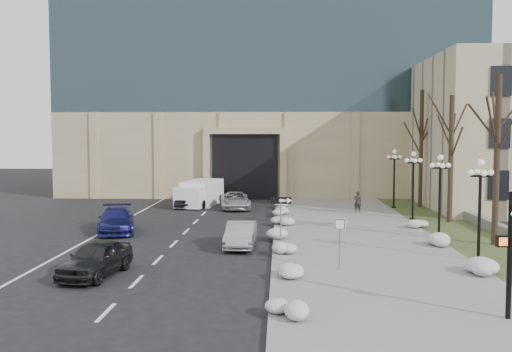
# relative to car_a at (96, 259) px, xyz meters

# --- Properties ---
(ground) EXTENTS (160.00, 160.00, 0.00)m
(ground) POSITION_rel_car_a_xyz_m (8.40, -2.83, -0.74)
(ground) COLOR black
(ground) RESTS_ON ground
(sidewalk) EXTENTS (9.00, 40.00, 0.12)m
(sidewalk) POSITION_rel_car_a_xyz_m (11.90, 11.17, -0.68)
(sidewalk) COLOR gray
(sidewalk) RESTS_ON ground
(curb) EXTENTS (0.30, 40.00, 0.14)m
(curb) POSITION_rel_car_a_xyz_m (7.40, 11.17, -0.67)
(curb) COLOR gray
(curb) RESTS_ON ground
(grass_strip) EXTENTS (4.00, 40.00, 0.10)m
(grass_strip) POSITION_rel_car_a_xyz_m (18.40, 11.17, -0.69)
(grass_strip) COLOR #354321
(grass_strip) RESTS_ON ground
(stone_wall) EXTENTS (0.50, 30.00, 0.70)m
(stone_wall) POSITION_rel_car_a_xyz_m (20.40, 13.17, -0.39)
(stone_wall) COLOR slate
(stone_wall) RESTS_ON ground
(office_tower) EXTENTS (40.00, 24.70, 36.00)m
(office_tower) POSITION_rel_car_a_xyz_m (6.39, 40.75, 17.75)
(office_tower) COLOR tan
(office_tower) RESTS_ON ground
(car_a) EXTENTS (2.40, 4.56, 1.48)m
(car_a) POSITION_rel_car_a_xyz_m (0.00, 0.00, 0.00)
(car_a) COLOR black
(car_a) RESTS_ON ground
(car_b) EXTENTS (1.53, 4.16, 1.36)m
(car_b) POSITION_rel_car_a_xyz_m (5.58, 6.36, -0.06)
(car_b) COLOR #9C9DA3
(car_b) RESTS_ON ground
(car_c) EXTENTS (3.31, 5.48, 1.48)m
(car_c) POSITION_rel_car_a_xyz_m (-2.27, 10.78, 0.00)
(car_c) COLOR navy
(car_c) RESTS_ON ground
(car_d) EXTENTS (2.86, 5.12, 1.35)m
(car_d) POSITION_rel_car_a_xyz_m (4.05, 22.09, -0.06)
(car_d) COLOR silver
(car_d) RESTS_ON ground
(car_e) EXTENTS (2.32, 4.69, 1.54)m
(car_e) POSITION_rel_car_a_xyz_m (-0.10, 23.14, 0.03)
(car_e) COLOR #333238
(car_e) RESTS_ON ground
(pedestrian) EXTENTS (0.63, 0.46, 1.59)m
(pedestrian) POSITION_rel_car_a_xyz_m (13.42, 19.60, 0.17)
(pedestrian) COLOR black
(pedestrian) RESTS_ON sidewalk
(box_truck) EXTENTS (3.42, 6.80, 2.06)m
(box_truck) POSITION_rel_car_a_xyz_m (0.90, 24.26, 0.26)
(box_truck) COLOR white
(box_truck) RESTS_ON ground
(one_way_sign) EXTENTS (1.05, 0.28, 2.83)m
(one_way_sign) POSITION_rel_car_a_xyz_m (7.83, 4.68, 1.60)
(one_way_sign) COLOR slate
(one_way_sign) RESTS_ON ground
(keep_sign) EXTENTS (0.50, 0.10, 2.32)m
(keep_sign) POSITION_rel_car_a_xyz_m (10.16, 1.07, 0.97)
(keep_sign) COLOR slate
(keep_sign) RESTS_ON ground
(traffic_signal) EXTENTS (0.69, 0.92, 4.10)m
(traffic_signal) POSITION_rel_car_a_xyz_m (14.71, -5.24, 1.29)
(traffic_signal) COLOR black
(traffic_signal) RESTS_ON ground
(snow_clump_a) EXTENTS (1.10, 1.60, 0.36)m
(snow_clump_a) POSITION_rel_car_a_xyz_m (7.86, -5.13, -0.44)
(snow_clump_a) COLOR silver
(snow_clump_a) RESTS_ON sidewalk
(snow_clump_b) EXTENTS (1.10, 1.60, 0.36)m
(snow_clump_b) POSITION_rel_car_a_xyz_m (7.81, -0.32, -0.44)
(snow_clump_b) COLOR silver
(snow_clump_b) RESTS_ON sidewalk
(snow_clump_c) EXTENTS (1.10, 1.60, 0.36)m
(snow_clump_c) POSITION_rel_car_a_xyz_m (7.92, 4.49, -0.44)
(snow_clump_c) COLOR silver
(snow_clump_c) RESTS_ON sidewalk
(snow_clump_d) EXTENTS (1.10, 1.60, 0.36)m
(snow_clump_d) POSITION_rel_car_a_xyz_m (7.55, 8.31, -0.44)
(snow_clump_d) COLOR silver
(snow_clump_d) RESTS_ON sidewalk
(snow_clump_e) EXTENTS (1.10, 1.60, 0.36)m
(snow_clump_e) POSITION_rel_car_a_xyz_m (7.83, 13.53, -0.44)
(snow_clump_e) COLOR silver
(snow_clump_e) RESTS_ON sidewalk
(snow_clump_f) EXTENTS (1.10, 1.60, 0.36)m
(snow_clump_f) POSITION_rel_car_a_xyz_m (7.86, 17.99, -0.44)
(snow_clump_f) COLOR silver
(snow_clump_f) RESTS_ON sidewalk
(snow_clump_g) EXTENTS (1.10, 1.60, 0.36)m
(snow_clump_g) POSITION_rel_car_a_xyz_m (7.91, 22.08, -0.44)
(snow_clump_g) COLOR silver
(snow_clump_g) RESTS_ON sidewalk
(snow_clump_h) EXTENTS (1.10, 1.60, 0.36)m
(snow_clump_h) POSITION_rel_car_a_xyz_m (15.99, 0.61, -0.44)
(snow_clump_h) COLOR silver
(snow_clump_h) RESTS_ON sidewalk
(snow_clump_i) EXTENTS (1.10, 1.60, 0.36)m
(snow_clump_i) POSITION_rel_car_a_xyz_m (16.05, 6.63, -0.44)
(snow_clump_i) COLOR silver
(snow_clump_i) RESTS_ON sidewalk
(snow_clump_j) EXTENTS (1.10, 1.60, 0.36)m
(snow_clump_j) POSITION_rel_car_a_xyz_m (16.24, 12.40, -0.44)
(snow_clump_j) COLOR silver
(snow_clump_j) RESTS_ON sidewalk
(lamppost_a) EXTENTS (1.18, 1.18, 4.76)m
(lamppost_a) POSITION_rel_car_a_xyz_m (16.70, 3.17, 2.33)
(lamppost_a) COLOR black
(lamppost_a) RESTS_ON ground
(lamppost_b) EXTENTS (1.18, 1.18, 4.76)m
(lamppost_b) POSITION_rel_car_a_xyz_m (16.70, 9.67, 2.33)
(lamppost_b) COLOR black
(lamppost_b) RESTS_ON ground
(lamppost_c) EXTENTS (1.18, 1.18, 4.76)m
(lamppost_c) POSITION_rel_car_a_xyz_m (16.70, 16.17, 2.33)
(lamppost_c) COLOR black
(lamppost_c) RESTS_ON ground
(lamppost_d) EXTENTS (1.18, 1.18, 4.76)m
(lamppost_d) POSITION_rel_car_a_xyz_m (16.70, 22.67, 2.33)
(lamppost_d) COLOR black
(lamppost_d) RESTS_ON ground
(tree_near) EXTENTS (3.20, 3.20, 9.00)m
(tree_near) POSITION_rel_car_a_xyz_m (18.90, 7.17, 5.09)
(tree_near) COLOR black
(tree_near) RESTS_ON ground
(tree_mid) EXTENTS (3.20, 3.20, 8.50)m
(tree_mid) POSITION_rel_car_a_xyz_m (18.90, 15.17, 4.76)
(tree_mid) COLOR black
(tree_mid) RESTS_ON ground
(tree_far) EXTENTS (3.20, 3.20, 9.50)m
(tree_far) POSITION_rel_car_a_xyz_m (18.90, 23.17, 5.41)
(tree_far) COLOR black
(tree_far) RESTS_ON ground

